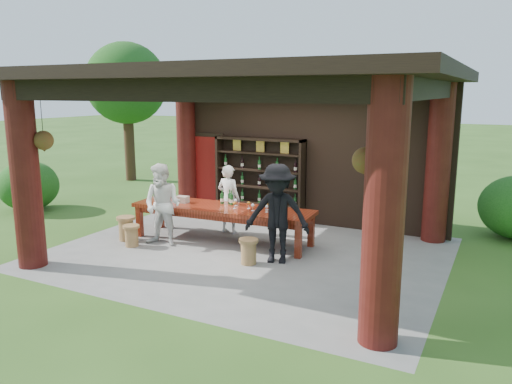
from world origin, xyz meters
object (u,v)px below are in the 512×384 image
at_px(stool_near_left, 132,235).
at_px(host, 229,199).
at_px(wine_shelf, 259,179).
at_px(tasting_table, 222,212).
at_px(stool_near_right, 249,251).
at_px(napkin_basket, 182,199).
at_px(guest_man, 277,214).
at_px(guest_woman, 163,205).
at_px(stool_far_left, 126,228).

height_order(stool_near_left, host, host).
xyz_separation_m(wine_shelf, tasting_table, (0.12, -1.99, -0.38)).
xyz_separation_m(tasting_table, stool_near_right, (1.16, -1.01, -0.39)).
bearing_deg(napkin_basket, tasting_table, 2.98).
bearing_deg(stool_near_right, guest_man, 38.92).
height_order(guest_man, napkin_basket, guest_man).
bearing_deg(guest_woman, napkin_basket, 85.31).
xyz_separation_m(stool_near_left, napkin_basket, (0.50, 1.10, 0.59)).
bearing_deg(wine_shelf, guest_woman, -106.74).
bearing_deg(guest_woman, tasting_table, 32.52).
height_order(stool_near_right, guest_woman, guest_woman).
bearing_deg(wine_shelf, host, -93.65).
relative_size(tasting_table, stool_far_left, 7.70).
height_order(stool_near_right, host, host).
bearing_deg(wine_shelf, stool_near_left, -113.33).
relative_size(wine_shelf, stool_near_left, 5.19).
distance_m(stool_near_left, napkin_basket, 1.35).
distance_m(wine_shelf, guest_man, 3.16).
bearing_deg(stool_near_right, stool_far_left, 177.28).
bearing_deg(stool_near_left, guest_woman, 36.11).
bearing_deg(stool_far_left, wine_shelf, 58.57).
distance_m(stool_near_right, guest_woman, 2.20).
distance_m(stool_near_left, guest_woman, 0.89).
bearing_deg(host, tasting_table, 112.38).
bearing_deg(wine_shelf, guest_man, -57.50).
distance_m(tasting_table, guest_woman, 1.24).
distance_m(wine_shelf, napkin_basket, 2.22).
relative_size(stool_far_left, napkin_basket, 1.97).
distance_m(wine_shelf, stool_near_left, 3.51).
height_order(host, guest_woman, guest_woman).
xyz_separation_m(stool_far_left, guest_woman, (0.92, 0.10, 0.57)).
relative_size(guest_woman, napkin_basket, 6.51).
relative_size(guest_man, napkin_basket, 7.09).
bearing_deg(napkin_basket, stool_far_left, -137.53).
bearing_deg(napkin_basket, host, 41.97).
relative_size(wine_shelf, guest_woman, 1.36).
bearing_deg(tasting_table, guest_man, -23.21).
relative_size(wine_shelf, tasting_table, 0.58).
bearing_deg(stool_far_left, tasting_table, 24.95).
xyz_separation_m(wine_shelf, napkin_basket, (-0.85, -2.04, -0.20)).
bearing_deg(guest_man, guest_woman, 167.24).
bearing_deg(stool_far_left, guest_woman, 6.16).
bearing_deg(stool_near_left, guest_man, 8.90).
xyz_separation_m(wine_shelf, stool_near_left, (-1.36, -3.14, -0.78)).
relative_size(host, guest_woman, 0.91).
bearing_deg(tasting_table, napkin_basket, -177.02).
height_order(stool_far_left, host, host).
bearing_deg(stool_far_left, stool_near_right, -2.72).
bearing_deg(stool_far_left, napkin_basket, 42.47).
bearing_deg(host, guest_man, 147.98).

